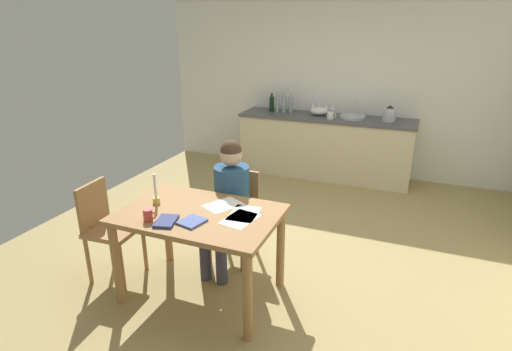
{
  "coord_description": "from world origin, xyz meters",
  "views": [
    {
      "loc": [
        1.23,
        -3.5,
        2.13
      ],
      "look_at": [
        -0.07,
        -0.29,
        0.85
      ],
      "focal_mm": 28.58,
      "sensor_mm": 36.0,
      "label": 1
    }
  ],
  "objects": [
    {
      "name": "ground_plane",
      "position": [
        0.0,
        0.0,
        -0.02
      ],
      "size": [
        5.2,
        5.2,
        0.04
      ],
      "primitive_type": "cube",
      "color": "tan"
    },
    {
      "name": "wall_back",
      "position": [
        0.0,
        2.6,
        1.3
      ],
      "size": [
        5.2,
        0.12,
        2.6
      ],
      "primitive_type": "cube",
      "color": "silver",
      "rests_on": "ground"
    },
    {
      "name": "kitchen_counter",
      "position": [
        0.0,
        2.24,
        0.45
      ],
      "size": [
        2.5,
        0.64,
        0.9
      ],
      "color": "beige",
      "rests_on": "ground"
    },
    {
      "name": "dining_table",
      "position": [
        -0.27,
        -0.99,
        0.64
      ],
      "size": [
        1.25,
        0.83,
        0.76
      ],
      "color": "#9E7042",
      "rests_on": "ground"
    },
    {
      "name": "chair_at_table",
      "position": [
        -0.25,
        -0.33,
        0.48
      ],
      "size": [
        0.41,
        0.41,
        0.86
      ],
      "color": "#9E7042",
      "rests_on": "ground"
    },
    {
      "name": "person_seated",
      "position": [
        -0.26,
        -0.48,
        0.68
      ],
      "size": [
        0.33,
        0.6,
        1.19
      ],
      "color": "navy",
      "rests_on": "ground"
    },
    {
      "name": "chair_side_empty",
      "position": [
        -1.15,
        -1.05,
        0.49
      ],
      "size": [
        0.42,
        0.42,
        0.88
      ],
      "color": "#9E7042",
      "rests_on": "ground"
    },
    {
      "name": "coffee_mug",
      "position": [
        -0.55,
        -1.26,
        0.8
      ],
      "size": [
        0.11,
        0.07,
        0.09
      ],
      "color": "#D84C3F",
      "rests_on": "dining_table"
    },
    {
      "name": "candlestick",
      "position": [
        -0.68,
        -0.97,
        0.83
      ],
      "size": [
        0.06,
        0.06,
        0.26
      ],
      "color": "gold",
      "rests_on": "dining_table"
    },
    {
      "name": "book_magazine",
      "position": [
        -0.23,
        -1.17,
        0.76
      ],
      "size": [
        0.2,
        0.22,
        0.02
      ],
      "primitive_type": "cube",
      "rotation": [
        0.0,
        0.0,
        -0.23
      ],
      "color": "#4B60A7",
      "rests_on": "dining_table"
    },
    {
      "name": "book_cookery",
      "position": [
        -0.41,
        -1.24,
        0.77
      ],
      "size": [
        0.19,
        0.24,
        0.02
      ],
      "primitive_type": "cube",
      "rotation": [
        0.0,
        0.0,
        0.26
      ],
      "color": "navy",
      "rests_on": "dining_table"
    },
    {
      "name": "paper_letter",
      "position": [
        0.08,
        -0.98,
        0.76
      ],
      "size": [
        0.26,
        0.33,
        0.0
      ],
      "primitive_type": "cube",
      "rotation": [
        0.0,
        0.0,
        -0.17
      ],
      "color": "white",
      "rests_on": "dining_table"
    },
    {
      "name": "paper_bill",
      "position": [
        -0.15,
        -0.8,
        0.76
      ],
      "size": [
        0.32,
        0.36,
        0.0
      ],
      "primitive_type": "cube",
      "rotation": [
        0.0,
        0.0,
        -0.49
      ],
      "color": "white",
      "rests_on": "dining_table"
    },
    {
      "name": "paper_envelope",
      "position": [
        0.07,
        -0.88,
        0.76
      ],
      "size": [
        0.24,
        0.31,
        0.0
      ],
      "primitive_type": "cube",
      "rotation": [
        0.0,
        0.0,
        0.09
      ],
      "color": "white",
      "rests_on": "dining_table"
    },
    {
      "name": "sink_unit",
      "position": [
        0.37,
        2.24,
        0.92
      ],
      "size": [
        0.36,
        0.36,
        0.24
      ],
      "color": "#B2B7BC",
      "rests_on": "kitchen_counter"
    },
    {
      "name": "bottle_oil",
      "position": [
        -0.86,
        2.3,
        1.01
      ],
      "size": [
        0.07,
        0.07,
        0.27
      ],
      "color": "black",
      "rests_on": "kitchen_counter"
    },
    {
      "name": "bottle_vinegar",
      "position": [
        -0.76,
        2.28,
        1.03
      ],
      "size": [
        0.06,
        0.06,
        0.3
      ],
      "color": "#8C999E",
      "rests_on": "kitchen_counter"
    },
    {
      "name": "bottle_wine_red",
      "position": [
        -0.66,
        2.3,
        1.03
      ],
      "size": [
        0.07,
        0.07,
        0.3
      ],
      "color": "#8C999E",
      "rests_on": "kitchen_counter"
    },
    {
      "name": "bottle_sauce",
      "position": [
        -0.56,
        2.32,
        1.02
      ],
      "size": [
        0.07,
        0.07,
        0.28
      ],
      "color": "#8C999E",
      "rests_on": "kitchen_counter"
    },
    {
      "name": "mixing_bowl",
      "position": [
        -0.12,
        2.29,
        0.96
      ],
      "size": [
        0.25,
        0.25,
        0.11
      ],
      "primitive_type": "ellipsoid",
      "color": "white",
      "rests_on": "kitchen_counter"
    },
    {
      "name": "stovetop_kettle",
      "position": [
        0.86,
        2.24,
        1.0
      ],
      "size": [
        0.18,
        0.18,
        0.22
      ],
      "color": "#B7BABF",
      "rests_on": "kitchen_counter"
    },
    {
      "name": "wine_glass_near_sink",
      "position": [
        0.05,
        2.39,
        1.01
      ],
      "size": [
        0.07,
        0.07,
        0.15
      ],
      "color": "silver",
      "rests_on": "kitchen_counter"
    },
    {
      "name": "wine_glass_by_kettle",
      "position": [
        -0.04,
        2.39,
        1.01
      ],
      "size": [
        0.07,
        0.07,
        0.15
      ],
      "color": "silver",
      "rests_on": "kitchen_counter"
    },
    {
      "name": "wine_glass_back_left",
      "position": [
        -0.15,
        2.39,
        1.01
      ],
      "size": [
        0.07,
        0.07,
        0.15
      ],
      "color": "silver",
      "rests_on": "kitchen_counter"
    },
    {
      "name": "wine_glass_back_right",
      "position": [
        -0.24,
        2.39,
        1.01
      ],
      "size": [
        0.07,
        0.07,
        0.15
      ],
      "color": "silver",
      "rests_on": "kitchen_counter"
    },
    {
      "name": "teacup_on_counter",
      "position": [
        0.09,
        2.09,
        0.95
      ],
      "size": [
        0.13,
        0.09,
        0.1
      ],
      "color": "white",
      "rests_on": "kitchen_counter"
    }
  ]
}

